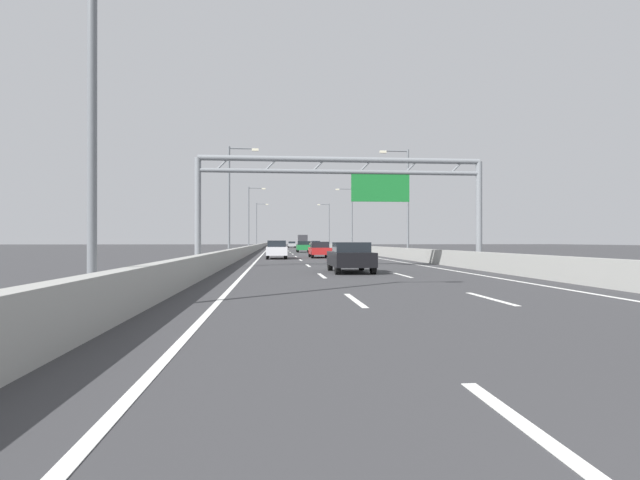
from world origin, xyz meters
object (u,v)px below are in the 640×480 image
blue_car (315,245)px  streetlamp_left_far (250,215)px  sign_gantry (347,183)px  streetlamp_right_distant (328,223)px  streetlamp_left_distant (258,223)px  white_car (277,249)px  red_car (320,250)px  yellow_car (308,244)px  streetlamp_right_mid (405,197)px  black_car (350,257)px  streetlamp_right_far (350,215)px  streetlamp_left_near (104,58)px  silver_car (292,244)px  green_car (303,247)px  streetlamp_left_mid (232,195)px  box_truck (302,240)px

blue_car → streetlamp_left_far: bearing=-118.8°
sign_gantry → blue_car: 66.49m
streetlamp_left_far → streetlamp_right_distant: (14.93, 31.56, 0.00)m
streetlamp_left_distant → white_car: (3.78, -62.61, -4.60)m
sign_gantry → red_car: size_ratio=3.55×
yellow_car → red_car: (-3.22, -62.98, -0.03)m
streetlamp_right_mid → streetlamp_left_far: (-14.93, 31.56, 0.00)m
streetlamp_left_distant → black_car: 82.17m
streetlamp_right_far → streetlamp_right_distant: 31.56m
streetlamp_left_far → white_car: 31.62m
streetlamp_left_near → black_car: (7.27, 12.96, -4.65)m
silver_car → green_car: size_ratio=1.11×
white_car → green_car: size_ratio=1.11×
sign_gantry → streetlamp_left_mid: streetlamp_left_mid is taller
streetlamp_left_far → streetlamp_left_near: bearing=-90.0°
sign_gantry → streetlamp_right_far: 46.23m
black_car → red_car: size_ratio=0.89×
streetlamp_right_mid → blue_car: size_ratio=2.19×
silver_car → blue_car: size_ratio=1.08×
streetlamp_right_distant → black_car: 82.20m
sign_gantry → streetlamp_right_distant: bearing=84.7°
yellow_car → green_car: bearing=-94.9°
streetlamp_left_mid → streetlamp_right_distant: size_ratio=1.00×
black_car → streetlamp_right_far: bearing=81.3°
sign_gantry → silver_car: bearing=90.1°
white_car → silver_car: white_car is taller
streetlamp_left_far → streetlamp_right_far: 14.93m
streetlamp_left_distant → yellow_car: 12.18m
streetlamp_right_far → white_car: streetlamp_right_far is taller
streetlamp_left_near → streetlamp_left_mid: 31.56m
streetlamp_left_near → streetlamp_right_distant: bearing=81.0°
streetlamp_right_mid → streetlamp_left_far: same height
white_car → blue_car: (7.53, 51.66, -0.02)m
streetlamp_right_mid → streetlamp_left_distant: 64.86m
sign_gantry → blue_car: (3.56, 66.27, -4.08)m
streetlamp_right_mid → red_car: streetlamp_right_mid is taller
streetlamp_right_far → black_car: 50.95m
streetlamp_right_far → silver_car: streetlamp_right_far is taller
streetlamp_left_distant → red_car: size_ratio=2.03×
streetlamp_left_distant → yellow_car: bearing=14.1°
streetlamp_right_distant → streetlamp_left_near: bearing=-99.0°
yellow_car → streetlamp_left_near: bearing=-96.4°
streetlamp_left_near → green_car: bearing=82.5°
black_car → box_truck: size_ratio=0.51×
silver_car → blue_car: bearing=-80.0°
streetlamp_right_mid → streetlamp_right_distant: (0.00, 63.12, 0.00)m
streetlamp_left_near → streetlamp_left_distant: bearing=90.0°
streetlamp_right_mid → streetlamp_left_distant: (-14.93, 63.12, 0.00)m
sign_gantry → yellow_car: (3.17, 79.97, -4.09)m
green_car → red_car: green_car is taller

